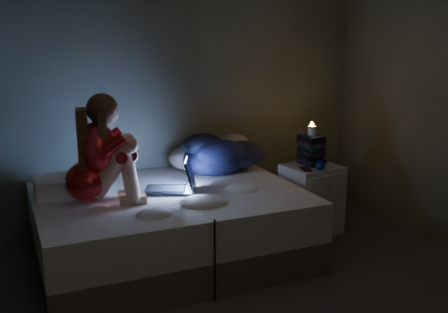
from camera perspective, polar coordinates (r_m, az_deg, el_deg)
wall_back at (r=4.70m, az=-5.07°, el=8.23°), size 3.60×0.02×2.60m
bed at (r=4.07m, az=-5.92°, el=-7.53°), size 1.96×1.47×0.54m
pillow at (r=4.07m, az=-16.90°, el=-3.05°), size 0.45×0.32×0.13m
woman at (r=3.70m, az=-14.87°, el=0.69°), size 0.53×0.38×0.78m
laptop at (r=3.95m, az=-6.07°, el=-2.01°), size 0.45×0.39×0.27m
clothes_pile at (r=4.48m, az=-1.08°, el=0.51°), size 0.74×0.67×0.36m
nightstand at (r=4.65m, az=9.52°, el=-4.58°), size 0.49×0.44×0.60m
book_stack at (r=4.58m, az=9.51°, el=0.81°), size 0.19×0.25×0.28m
candle at (r=4.54m, az=9.60°, el=3.04°), size 0.07×0.07×0.08m
phone at (r=4.43m, az=8.76°, el=-1.34°), size 0.11×0.15×0.01m
blue_orb at (r=4.41m, az=10.31°, el=-1.02°), size 0.08×0.08×0.08m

